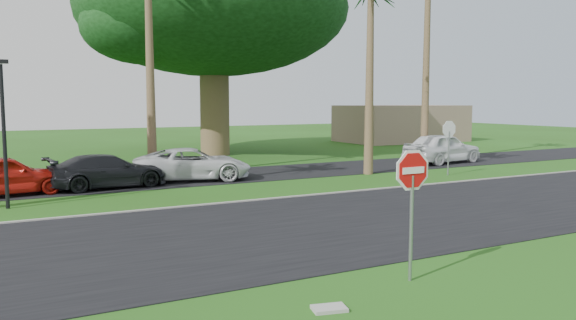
# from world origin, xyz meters

# --- Properties ---
(ground) EXTENTS (120.00, 120.00, 0.00)m
(ground) POSITION_xyz_m (0.00, 0.00, 0.00)
(ground) COLOR #204711
(ground) RESTS_ON ground
(road) EXTENTS (120.00, 8.00, 0.02)m
(road) POSITION_xyz_m (0.00, 2.00, 0.01)
(road) COLOR black
(road) RESTS_ON ground
(parking_strip) EXTENTS (120.00, 5.00, 0.02)m
(parking_strip) POSITION_xyz_m (0.00, 12.50, 0.01)
(parking_strip) COLOR black
(parking_strip) RESTS_ON ground
(curb) EXTENTS (120.00, 0.12, 0.06)m
(curb) POSITION_xyz_m (0.00, 6.05, 0.03)
(curb) COLOR gray
(curb) RESTS_ON ground
(stop_sign_near) EXTENTS (1.05, 0.07, 2.62)m
(stop_sign_near) POSITION_xyz_m (0.50, -3.00, 1.77)
(stop_sign_near) COLOR gray
(stop_sign_near) RESTS_ON ground
(stop_sign_far) EXTENTS (1.05, 0.07, 2.62)m
(stop_sign_far) POSITION_xyz_m (12.00, 8.00, 1.77)
(stop_sign_far) COLOR gray
(stop_sign_far) RESTS_ON ground
(canopy_tree) EXTENTS (16.50, 16.50, 13.12)m
(canopy_tree) POSITION_xyz_m (6.00, 22.00, 8.95)
(canopy_tree) COLOR brown
(canopy_tree) RESTS_ON ground
(streetlight_right) EXTENTS (0.45, 0.25, 4.64)m
(streetlight_right) POSITION_xyz_m (-6.00, 8.50, 2.65)
(streetlight_right) COLOR black
(streetlight_right) RESTS_ON ground
(building_far) EXTENTS (10.00, 6.00, 3.00)m
(building_far) POSITION_xyz_m (24.00, 26.00, 1.50)
(building_far) COLOR gray
(building_far) RESTS_ON ground
(car_red) EXTENTS (4.48, 2.30, 1.46)m
(car_red) POSITION_xyz_m (-6.04, 11.13, 0.73)
(car_red) COLOR #AA160E
(car_red) RESTS_ON ground
(car_dark) EXTENTS (4.67, 2.31, 1.31)m
(car_dark) POSITION_xyz_m (-2.44, 11.27, 0.65)
(car_dark) COLOR black
(car_dark) RESTS_ON ground
(car_minivan) EXTENTS (5.34, 3.46, 1.37)m
(car_minivan) POSITION_xyz_m (1.15, 11.79, 0.68)
(car_minivan) COLOR silver
(car_minivan) RESTS_ON ground
(car_pickup) EXTENTS (5.00, 2.57, 1.63)m
(car_pickup) POSITION_xyz_m (15.23, 11.82, 0.81)
(car_pickup) COLOR white
(car_pickup) RESTS_ON ground
(utility_slab) EXTENTS (0.62, 0.47, 0.06)m
(utility_slab) POSITION_xyz_m (-1.66, -3.57, 0.03)
(utility_slab) COLOR #9A9A92
(utility_slab) RESTS_ON ground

